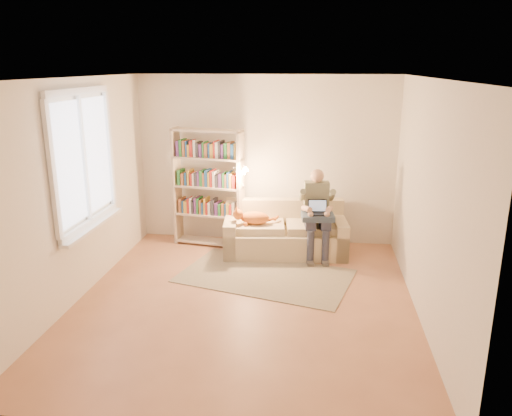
# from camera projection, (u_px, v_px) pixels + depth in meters

# --- Properties ---
(floor) EXTENTS (4.50, 4.50, 0.00)m
(floor) POSITION_uv_depth(u_px,v_px,m) (245.00, 302.00, 5.98)
(floor) COLOR #9C6446
(floor) RESTS_ON ground
(ceiling) EXTENTS (4.00, 4.50, 0.02)m
(ceiling) POSITION_uv_depth(u_px,v_px,m) (243.00, 78.00, 5.26)
(ceiling) COLOR white
(ceiling) RESTS_ON wall_back
(wall_left) EXTENTS (0.02, 4.50, 2.60)m
(wall_left) POSITION_uv_depth(u_px,v_px,m) (76.00, 191.00, 5.87)
(wall_left) COLOR silver
(wall_left) RESTS_ON floor
(wall_right) EXTENTS (0.02, 4.50, 2.60)m
(wall_right) POSITION_uv_depth(u_px,v_px,m) (427.00, 203.00, 5.37)
(wall_right) COLOR silver
(wall_right) RESTS_ON floor
(wall_back) EXTENTS (4.00, 0.02, 2.60)m
(wall_back) POSITION_uv_depth(u_px,v_px,m) (266.00, 160.00, 7.76)
(wall_back) COLOR silver
(wall_back) RESTS_ON floor
(wall_front) EXTENTS (4.00, 0.02, 2.60)m
(wall_front) POSITION_uv_depth(u_px,v_px,m) (195.00, 279.00, 3.48)
(wall_front) COLOR silver
(wall_front) RESTS_ON floor
(window) EXTENTS (0.12, 1.52, 1.69)m
(window) POSITION_uv_depth(u_px,v_px,m) (88.00, 181.00, 6.03)
(window) COLOR white
(window) RESTS_ON wall_left
(sofa) EXTENTS (1.87, 1.00, 0.76)m
(sofa) POSITION_uv_depth(u_px,v_px,m) (285.00, 235.00, 7.47)
(sofa) COLOR #C2B189
(sofa) RESTS_ON floor
(person) EXTENTS (0.41, 0.60, 1.29)m
(person) POSITION_uv_depth(u_px,v_px,m) (317.00, 209.00, 7.20)
(person) COLOR slate
(person) RESTS_ON sofa
(cat) EXTENTS (0.64, 0.27, 0.24)m
(cat) POSITION_uv_depth(u_px,v_px,m) (256.00, 217.00, 7.28)
(cat) COLOR orange
(cat) RESTS_ON sofa
(blanket) EXTENTS (0.49, 0.42, 0.08)m
(blanket) POSITION_uv_depth(u_px,v_px,m) (314.00, 216.00, 7.11)
(blanket) COLOR #2B3A4C
(blanket) RESTS_ON person
(laptop) EXTENTS (0.29, 0.27, 0.23)m
(laptop) POSITION_uv_depth(u_px,v_px,m) (314.00, 210.00, 7.10)
(laptop) COLOR black
(laptop) RESTS_ON blanket
(bookshelf) EXTENTS (1.20, 0.51, 1.83)m
(bookshelf) POSITION_uv_depth(u_px,v_px,m) (208.00, 182.00, 7.61)
(bookshelf) COLOR #C6B195
(bookshelf) RESTS_ON floor
(rug) EXTENTS (2.48, 1.84, 0.01)m
(rug) POSITION_uv_depth(u_px,v_px,m) (265.00, 276.00, 6.69)
(rug) COLOR gray
(rug) RESTS_ON floor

